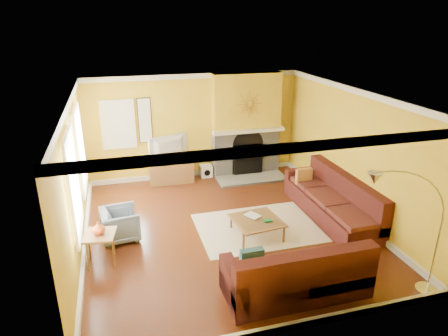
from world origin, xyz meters
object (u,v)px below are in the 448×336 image
object	(u,v)px
coffee_table	(257,227)
side_table	(101,248)
media_console	(171,171)
armchair	(120,224)
sectional_sofa	(289,217)
arc_lamp	(407,238)

from	to	relation	value
coffee_table	side_table	xyz separation A→B (m)	(-2.91, -0.16, 0.11)
media_console	armchair	distance (m)	2.91
media_console	sectional_sofa	bearing A→B (deg)	-62.65
sectional_sofa	side_table	xyz separation A→B (m)	(-3.48, 0.08, -0.16)
side_table	arc_lamp	world-z (taller)	arc_lamp
coffee_table	side_table	distance (m)	2.92
armchair	side_table	bearing A→B (deg)	147.92
coffee_table	media_console	world-z (taller)	media_console
media_console	coffee_table	bearing A→B (deg)	-69.30
armchair	media_console	bearing A→B (deg)	-34.61
armchair	arc_lamp	world-z (taller)	arc_lamp
media_console	arc_lamp	world-z (taller)	arc_lamp
media_console	side_table	distance (m)	3.73
side_table	arc_lamp	distance (m)	4.90
arc_lamp	armchair	bearing A→B (deg)	143.59
sectional_sofa	armchair	distance (m)	3.23
sectional_sofa	media_console	world-z (taller)	sectional_sofa
armchair	arc_lamp	bearing A→B (deg)	-133.06
side_table	arc_lamp	size ratio (longest dim) A/B	0.27
media_console	armchair	xyz separation A→B (m)	(-1.37, -2.57, 0.01)
sectional_sofa	side_table	size ratio (longest dim) A/B	6.98
coffee_table	sectional_sofa	bearing A→B (deg)	-23.28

